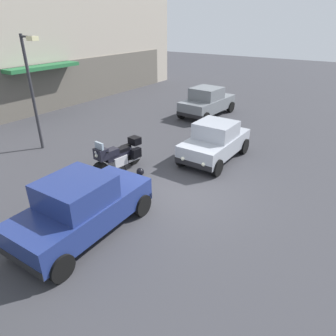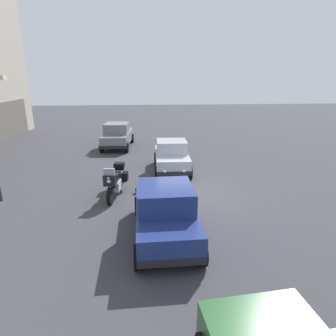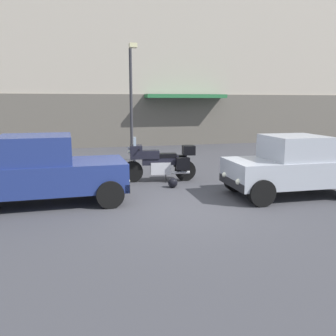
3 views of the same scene
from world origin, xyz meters
The scene contains 7 objects.
ground_plane centered at (0.00, 0.00, 0.00)m, with size 80.00×80.00×0.00m, color #38383D.
building_facade_rear centered at (0.00, 13.13, 5.68)m, with size 33.70×3.40×11.45m.
motorcycle centered at (0.10, 2.89, 0.62)m, with size 2.26×0.88×1.36m.
helmet centered at (0.25, 1.99, 0.14)m, with size 0.28×0.28×0.28m, color black.
car_compact_side centered at (3.02, 0.37, 0.77)m, with size 3.50×1.77×1.56m.
car_wagon_end centered at (-3.17, 1.15, 0.81)m, with size 3.90×1.85×1.64m.
streetlamp_curbside centered at (-0.11, 7.06, 2.84)m, with size 0.28×0.94×4.65m.
Camera 3 is at (-2.40, -7.78, 2.40)m, focal length 39.08 mm.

